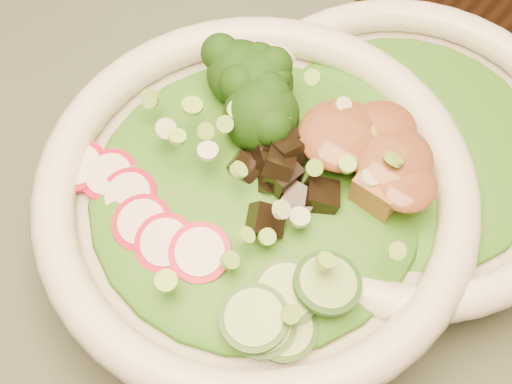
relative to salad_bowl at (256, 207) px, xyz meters
The scene contains 11 objects.
salad_bowl is the anchor object (origin of this frame).
side_bowl 0.12m from the salad_bowl, 61.48° to the left, with size 0.27×0.27×0.07m.
lettuce_bed 0.02m from the salad_bowl, 90.00° to the right, with size 0.23×0.23×0.03m, color #265D13.
side_lettuce 0.12m from the salad_bowl, 61.48° to the left, with size 0.18×0.18×0.02m, color #265D13.
broccoli_florets 0.08m from the salad_bowl, 146.69° to the left, with size 0.09×0.08×0.05m, color black, non-canonical shape.
radish_slices 0.08m from the salad_bowl, 122.87° to the right, with size 0.12×0.05×0.02m, color #B60E30, non-canonical shape.
cucumber_slices 0.08m from the salad_bowl, 36.58° to the right, with size 0.08×0.08×0.04m, color #97C06B, non-canonical shape.
mushroom_heap 0.04m from the salad_bowl, 54.58° to the left, with size 0.08×0.08×0.05m, color black, non-canonical shape.
tofu_cubes 0.08m from the salad_bowl, 53.09° to the left, with size 0.10×0.07×0.04m, color #966132, non-canonical shape.
peanut_sauce 0.09m from the salad_bowl, 53.09° to the left, with size 0.08×0.06×0.02m, color brown.
scallion_garnish 0.05m from the salad_bowl, 45.00° to the right, with size 0.22×0.22×0.03m, color #7EBD42, non-canonical shape.
Camera 1 is at (0.03, -0.02, 1.24)m, focal length 50.00 mm.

